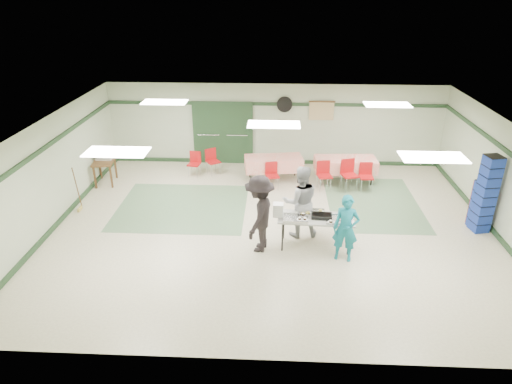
{
  "coord_description": "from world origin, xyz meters",
  "views": [
    {
      "loc": [
        0.08,
        -10.15,
        5.66
      ],
      "look_at": [
        -0.4,
        -0.3,
        1.1
      ],
      "focal_mm": 32.0,
      "sensor_mm": 36.0,
      "label": 1
    }
  ],
  "objects_px": {
    "crate_stack_red": "(479,205)",
    "printer_table": "(104,163)",
    "serving_table": "(316,219)",
    "office_printer": "(105,153)",
    "chair_b": "(324,172)",
    "dining_table_a": "(345,164)",
    "chair_d": "(272,173)",
    "broom": "(77,188)",
    "crate_stack_blue_a": "(481,206)",
    "chair_loose_b": "(195,161)",
    "crate_stack_blue_b": "(486,194)",
    "volunteer_teal": "(346,228)",
    "volunteer_grey": "(300,202)",
    "chair_a": "(349,171)",
    "chair_c": "(366,174)",
    "dining_table_b": "(274,163)",
    "volunteer_dark": "(259,214)",
    "chair_loose_a": "(212,159)"
  },
  "relations": [
    {
      "from": "crate_stack_red",
      "to": "printer_table",
      "type": "relative_size",
      "value": 1.21
    },
    {
      "from": "serving_table",
      "to": "office_printer",
      "type": "bearing_deg",
      "value": 153.4
    },
    {
      "from": "serving_table",
      "to": "chair_b",
      "type": "xyz_separation_m",
      "value": [
        0.48,
        3.32,
        -0.19
      ]
    },
    {
      "from": "dining_table_a",
      "to": "crate_stack_red",
      "type": "xyz_separation_m",
      "value": [
        2.96,
        -2.74,
        0.03
      ]
    },
    {
      "from": "chair_d",
      "to": "broom",
      "type": "xyz_separation_m",
      "value": [
        -5.18,
        -1.74,
        0.16
      ]
    },
    {
      "from": "dining_table_a",
      "to": "chair_d",
      "type": "xyz_separation_m",
      "value": [
        -2.24,
        -0.57,
        -0.08
      ]
    },
    {
      "from": "chair_b",
      "to": "crate_stack_blue_a",
      "type": "distance_m",
      "value": 4.3
    },
    {
      "from": "dining_table_a",
      "to": "chair_loose_b",
      "type": "bearing_deg",
      "value": 173.66
    },
    {
      "from": "crate_stack_blue_b",
      "to": "broom",
      "type": "relative_size",
      "value": 1.58
    },
    {
      "from": "volunteer_teal",
      "to": "volunteer_grey",
      "type": "bearing_deg",
      "value": 144.99
    },
    {
      "from": "serving_table",
      "to": "broom",
      "type": "height_order",
      "value": "broom"
    },
    {
      "from": "chair_a",
      "to": "chair_d",
      "type": "height_order",
      "value": "chair_a"
    },
    {
      "from": "volunteer_teal",
      "to": "chair_c",
      "type": "bearing_deg",
      "value": 86.3
    },
    {
      "from": "chair_a",
      "to": "chair_loose_b",
      "type": "relative_size",
      "value": 1.18
    },
    {
      "from": "dining_table_b",
      "to": "broom",
      "type": "relative_size",
      "value": 1.47
    },
    {
      "from": "dining_table_a",
      "to": "crate_stack_red",
      "type": "relative_size",
      "value": 1.58
    },
    {
      "from": "volunteer_grey",
      "to": "crate_stack_blue_a",
      "type": "distance_m",
      "value": 4.52
    },
    {
      "from": "crate_stack_red",
      "to": "office_printer",
      "type": "height_order",
      "value": "crate_stack_red"
    },
    {
      "from": "volunteer_grey",
      "to": "chair_a",
      "type": "bearing_deg",
      "value": -127.04
    },
    {
      "from": "volunteer_teal",
      "to": "volunteer_dark",
      "type": "relative_size",
      "value": 0.85
    },
    {
      "from": "chair_loose_b",
      "to": "crate_stack_red",
      "type": "height_order",
      "value": "crate_stack_red"
    },
    {
      "from": "chair_d",
      "to": "crate_stack_red",
      "type": "bearing_deg",
      "value": -35.43
    },
    {
      "from": "dining_table_b",
      "to": "chair_b",
      "type": "height_order",
      "value": "chair_b"
    },
    {
      "from": "dining_table_a",
      "to": "crate_stack_blue_b",
      "type": "relative_size",
      "value": 0.96
    },
    {
      "from": "printer_table",
      "to": "dining_table_a",
      "type": "bearing_deg",
      "value": -4.85
    },
    {
      "from": "volunteer_grey",
      "to": "volunteer_teal",
      "type": "bearing_deg",
      "value": 124.41
    },
    {
      "from": "chair_a",
      "to": "chair_d",
      "type": "relative_size",
      "value": 1.16
    },
    {
      "from": "chair_loose_a",
      "to": "chair_loose_b",
      "type": "distance_m",
      "value": 0.56
    },
    {
      "from": "dining_table_b",
      "to": "chair_loose_b",
      "type": "relative_size",
      "value": 2.35
    },
    {
      "from": "crate_stack_blue_b",
      "to": "printer_table",
      "type": "bearing_deg",
      "value": 166.57
    },
    {
      "from": "volunteer_dark",
      "to": "printer_table",
      "type": "height_order",
      "value": "volunteer_dark"
    },
    {
      "from": "office_printer",
      "to": "broom",
      "type": "xyz_separation_m",
      "value": [
        -0.08,
        -1.99,
        -0.28
      ]
    },
    {
      "from": "chair_d",
      "to": "chair_b",
      "type": "bearing_deg",
      "value": -12.58
    },
    {
      "from": "volunteer_teal",
      "to": "chair_b",
      "type": "relative_size",
      "value": 1.81
    },
    {
      "from": "crate_stack_red",
      "to": "crate_stack_blue_b",
      "type": "bearing_deg",
      "value": -90.0
    },
    {
      "from": "chair_c",
      "to": "crate_stack_red",
      "type": "xyz_separation_m",
      "value": [
        2.42,
        -2.17,
        0.09
      ]
    },
    {
      "from": "chair_d",
      "to": "crate_stack_blue_a",
      "type": "height_order",
      "value": "crate_stack_blue_a"
    },
    {
      "from": "chair_c",
      "to": "office_printer",
      "type": "distance_m",
      "value": 7.89
    },
    {
      "from": "dining_table_b",
      "to": "crate_stack_blue_b",
      "type": "distance_m",
      "value": 5.95
    },
    {
      "from": "dining_table_a",
      "to": "crate_stack_blue_a",
      "type": "bearing_deg",
      "value": -46.65
    },
    {
      "from": "volunteer_teal",
      "to": "chair_loose_a",
      "type": "xyz_separation_m",
      "value": [
        -3.61,
        4.86,
        -0.27
      ]
    },
    {
      "from": "volunteer_teal",
      "to": "volunteer_dark",
      "type": "height_order",
      "value": "volunteer_dark"
    },
    {
      "from": "dining_table_b",
      "to": "chair_c",
      "type": "xyz_separation_m",
      "value": [
        2.74,
        -0.57,
        -0.06
      ]
    },
    {
      "from": "dining_table_b",
      "to": "office_printer",
      "type": "height_order",
      "value": "office_printer"
    },
    {
      "from": "dining_table_b",
      "to": "crate_stack_blue_a",
      "type": "height_order",
      "value": "crate_stack_blue_a"
    },
    {
      "from": "crate_stack_red",
      "to": "chair_c",
      "type": "bearing_deg",
      "value": 138.14
    },
    {
      "from": "serving_table",
      "to": "chair_loose_a",
      "type": "relative_size",
      "value": 2.16
    },
    {
      "from": "dining_table_b",
      "to": "chair_loose_b",
      "type": "height_order",
      "value": "chair_loose_b"
    },
    {
      "from": "crate_stack_blue_b",
      "to": "chair_loose_a",
      "type": "bearing_deg",
      "value": 154.52
    },
    {
      "from": "volunteer_teal",
      "to": "dining_table_b",
      "type": "distance_m",
      "value": 4.69
    }
  ]
}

